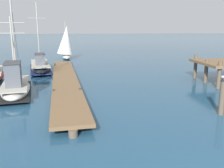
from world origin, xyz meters
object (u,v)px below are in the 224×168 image
object	(u,v)px
fishing_boat_0	(40,66)
distant_sailboat	(66,42)
perched_seagull	(224,77)
fishing_boat_1	(15,85)
mooring_piling	(222,97)

from	to	relation	value
fishing_boat_0	distant_sailboat	bearing A→B (deg)	78.18
perched_seagull	distant_sailboat	size ratio (longest dim) A/B	0.06
fishing_boat_1	distant_sailboat	distance (m)	18.82
perched_seagull	fishing_boat_1	bearing A→B (deg)	154.43
perched_seagull	distant_sailboat	xyz separation A→B (m)	(-8.65, 23.82, 0.38)
perched_seagull	fishing_boat_0	bearing A→B (deg)	127.20
distant_sailboat	fishing_boat_1	bearing A→B (deg)	-96.82
fishing_boat_1	distant_sailboat	xyz separation A→B (m)	(2.23, 18.61, 1.64)
mooring_piling	perched_seagull	distance (m)	0.98
fishing_boat_0	mooring_piling	world-z (taller)	fishing_boat_0
fishing_boat_0	fishing_boat_1	size ratio (longest dim) A/B	0.97
fishing_boat_1	mooring_piling	xyz separation A→B (m)	(10.88, -5.21, 0.28)
mooring_piling	distant_sailboat	world-z (taller)	distant_sailboat
mooring_piling	perched_seagull	size ratio (longest dim) A/B	5.56
mooring_piling	distant_sailboat	bearing A→B (deg)	109.97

